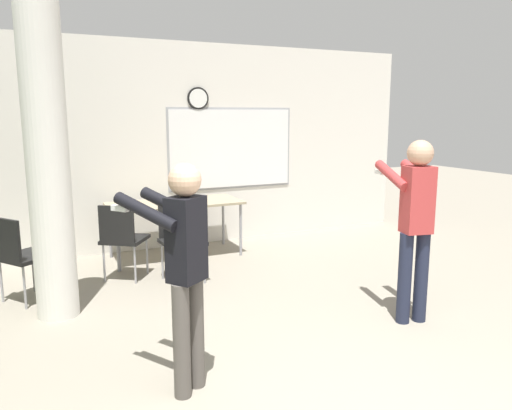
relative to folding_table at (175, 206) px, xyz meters
The scene contains 10 objects.
wall_back 0.94m from the folding_table, 103.36° to the left, with size 8.00×0.15×2.80m.
support_pillar 2.21m from the folding_table, 137.25° to the right, with size 0.37×0.37×2.80m.
folding_table is the anchor object (origin of this frame).
bottle_on_table 0.28m from the folding_table, 16.00° to the left, with size 0.07×0.07×0.29m.
waste_bin 0.79m from the folding_table, 96.06° to the right, with size 0.28×0.28×0.32m.
chair_table_left 1.04m from the folding_table, 140.59° to the right, with size 0.61×0.61×0.87m.
chair_table_front 0.96m from the folding_table, 102.89° to the right, with size 0.47×0.47×0.87m.
chair_near_pillar 2.05m from the folding_table, 153.21° to the right, with size 0.61×0.61×0.87m.
person_playing_front 3.27m from the folding_table, 104.94° to the right, with size 0.56×0.61×1.54m.
person_playing_side 3.19m from the folding_table, 65.32° to the right, with size 0.45×0.67×1.63m.
Camera 1 is at (-1.57, -1.68, 1.84)m, focal length 35.00 mm.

